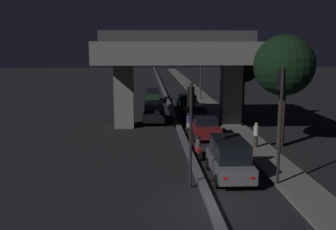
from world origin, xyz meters
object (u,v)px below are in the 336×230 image
Objects in this scene: traffic_light_left_of_median at (191,117)px; car_grey_lead at (230,158)px; car_dark_green_fourth at (188,102)px; car_black_lead_oncoming at (154,112)px; car_dark_red_second at (206,128)px; traffic_light_right_of_median at (281,105)px; pedestrian_on_sidewalk at (256,135)px; motorcycle_white_filtering_mid at (189,124)px; street_lamp at (197,65)px; car_grey_third at (197,113)px; motorcycle_red_filtering_near at (198,148)px; car_dark_green_second_oncoming at (153,95)px.

traffic_light_left_of_median reaches higher than car_grey_lead.
car_grey_lead is 0.88× the size of car_dark_green_fourth.
car_dark_red_second is at bearing 32.60° from car_black_lead_oncoming.
traffic_light_left_of_median is 0.86× the size of traffic_light_right_of_median.
traffic_light_left_of_median is at bearing 168.76° from car_dark_red_second.
car_dark_green_fourth is 2.98× the size of pedestrian_on_sidewalk.
traffic_light_left_of_median reaches higher than car_black_lead_oncoming.
motorcycle_white_filtering_mid is at bearing 35.03° from car_black_lead_oncoming.
street_lamp reaches higher than car_grey_lead.
car_grey_lead is 8.70m from car_dark_red_second.
traffic_light_right_of_median reaches higher than car_dark_green_fourth.
motorcycle_white_filtering_mid is at bearing 5.08° from car_grey_lead.
car_grey_third is at bearing 96.23° from traffic_light_right_of_median.
motorcycle_red_filtering_near is at bearing 122.52° from traffic_light_right_of_median.
motorcycle_red_filtering_near is at bearing 168.04° from car_dark_red_second.
traffic_light_right_of_median is at bearing 12.97° from car_dark_green_second_oncoming.
street_lamp reaches higher than car_dark_green_second_oncoming.
car_dark_red_second is 2.48× the size of pedestrian_on_sidewalk.
car_grey_third is (0.30, 14.87, -0.28)m from car_grey_lead.
traffic_light_right_of_median is 16.50m from car_grey_third.
car_black_lead_oncoming is 2.72× the size of motorcycle_white_filtering_mid.
car_dark_green_fourth is (0.10, 12.90, -0.00)m from car_dark_red_second.
pedestrian_on_sidewalk is (6.33, -9.54, 0.05)m from car_black_lead_oncoming.
traffic_light_left_of_median is 12.45m from motorcycle_white_filtering_mid.
traffic_light_right_of_median is at bearing -167.02° from motorcycle_white_filtering_mid.
street_lamp is at bearing -10.99° from motorcycle_red_filtering_near.
car_dark_red_second is at bearing -155.80° from motorcycle_white_filtering_mid.
car_black_lead_oncoming is at bearing 13.49° from car_grey_lead.
pedestrian_on_sidewalk is at bearing -88.01° from street_lamp.
car_grey_third is at bearing 81.37° from traffic_light_left_of_median.
car_dark_green_second_oncoming is at bearing 32.75° from car_dark_green_fourth.
car_grey_third is at bearing -97.61° from street_lamp.
car_grey_third is 11.26m from motorcycle_red_filtering_near.
pedestrian_on_sidewalk is (5.03, 6.61, -2.46)m from traffic_light_left_of_median.
car_black_lead_oncoming is 11.49m from motorcycle_red_filtering_near.
pedestrian_on_sidewalk is at bearing 18.13° from car_dark_green_second_oncoming.
car_dark_red_second is at bearing 77.12° from traffic_light_left_of_median.
pedestrian_on_sidewalk reaches higher than car_dark_green_fourth.
car_dark_green_second_oncoming is 2.51× the size of pedestrian_on_sidewalk.
car_grey_third is at bearing -0.65° from car_grey_lead.
traffic_light_right_of_median is 0.82× the size of street_lamp.
motorcycle_white_filtering_mid is (-0.87, 10.84, -0.41)m from car_grey_lead.
car_dark_red_second is at bearing -95.73° from street_lamp.
car_black_lead_oncoming is 2.55× the size of motorcycle_red_filtering_near.
street_lamp is 1.48× the size of car_black_lead_oncoming.
traffic_light_left_of_median is 29.83m from street_lamp.
traffic_light_left_of_median is 1.04× the size of car_dark_green_fourth.
motorcycle_red_filtering_near is 4.34m from pedestrian_on_sidewalk.
motorcycle_red_filtering_near is (2.36, -11.24, -0.31)m from car_black_lead_oncoming.
traffic_light_left_of_median is 1.18× the size of car_grey_lead.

